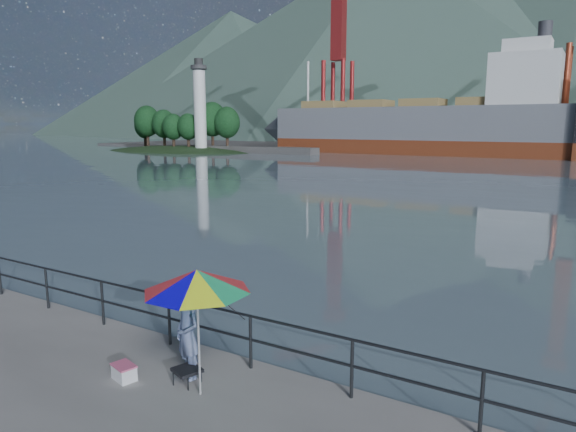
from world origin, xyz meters
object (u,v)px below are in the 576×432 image
Objects in this scene: beach_umbrella at (197,281)px; cooler_bag at (124,373)px; fisherman at (188,335)px; bulk_carrier at (430,125)px.

cooler_bag is (-1.46, -0.31, -1.83)m from beach_umbrella.
bulk_carrier reaches higher than fisherman.
fisherman reaches higher than cooler_bag.
fisherman is 75.49m from bulk_carrier.
beach_umbrella reaches higher than cooler_bag.
cooler_bag is 75.97m from bulk_carrier.
beach_umbrella is at bearing -15.16° from fisherman.
beach_umbrella is (0.56, -0.35, 1.16)m from fisherman.
beach_umbrella is 2.36m from cooler_bag.
beach_umbrella is 0.05× the size of bulk_carrier.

